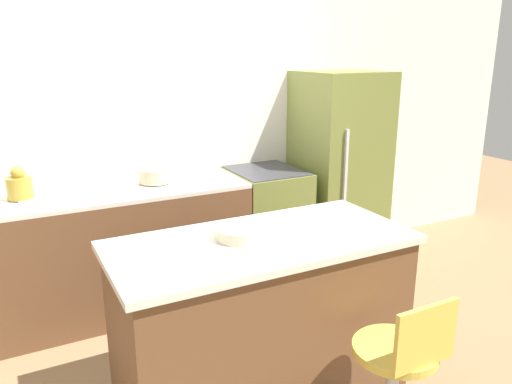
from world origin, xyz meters
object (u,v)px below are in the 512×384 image
Objects in this scene: oven_range at (266,224)px; refrigerator at (338,171)px; stool_chair at (398,376)px; mixing_bowl at (155,175)px; kettle at (19,185)px.

oven_range is 0.82m from refrigerator.
stool_chair is 2.19m from mixing_bowl.
refrigerator reaches higher than oven_range.
kettle is 0.90× the size of mixing_bowl.
refrigerator is 2.05× the size of stool_chair.
kettle is at bearing 178.62° from refrigerator.
mixing_bowl is (-0.91, 0.05, 0.52)m from oven_range.
mixing_bowl is at bearing 105.02° from stool_chair.
oven_range is 1.12× the size of stool_chair.
kettle is (-1.46, 2.04, 0.63)m from stool_chair.
oven_range is at bearing 79.51° from stool_chair.
stool_chair is 3.82× the size of kettle.
kettle reaches higher than stool_chair.
refrigerator is 2.30m from stool_chair.
stool_chair is (-1.09, -1.97, -0.46)m from refrigerator.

